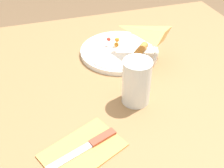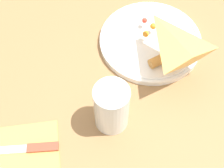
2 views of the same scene
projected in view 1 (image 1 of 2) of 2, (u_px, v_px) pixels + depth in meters
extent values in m
cube|color=olive|center=(115.00, 78.00, 0.86)|extent=(1.12, 0.85, 0.03)
cube|color=#382D23|center=(184.00, 76.00, 1.50)|extent=(0.06, 0.06, 0.72)
cylinder|color=white|center=(119.00, 51.00, 0.94)|extent=(0.26, 0.26, 0.02)
torus|color=white|center=(119.00, 49.00, 0.93)|extent=(0.24, 0.24, 0.01)
pyramid|color=#DBA351|center=(118.00, 46.00, 0.93)|extent=(0.18, 0.18, 0.02)
cylinder|color=#C68942|center=(139.00, 51.00, 0.90)|extent=(0.08, 0.09, 0.02)
sphere|color=orange|center=(117.00, 40.00, 0.94)|extent=(0.02, 0.02, 0.02)
sphere|color=red|center=(109.00, 39.00, 0.94)|extent=(0.01, 0.01, 0.01)
sphere|color=orange|center=(116.00, 45.00, 0.91)|extent=(0.02, 0.02, 0.02)
cylinder|color=white|center=(136.00, 82.00, 0.72)|extent=(0.07, 0.07, 0.13)
cylinder|color=#F4CC66|center=(136.00, 86.00, 0.73)|extent=(0.07, 0.07, 0.10)
torus|color=white|center=(138.00, 62.00, 0.68)|extent=(0.08, 0.08, 0.00)
cube|color=#E59E4C|center=(83.00, 150.00, 0.62)|extent=(0.21, 0.18, 0.00)
cube|color=#99422D|center=(103.00, 137.00, 0.65)|extent=(0.07, 0.04, 0.01)
cube|color=silver|center=(70.00, 157.00, 0.61)|extent=(0.11, 0.05, 0.00)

